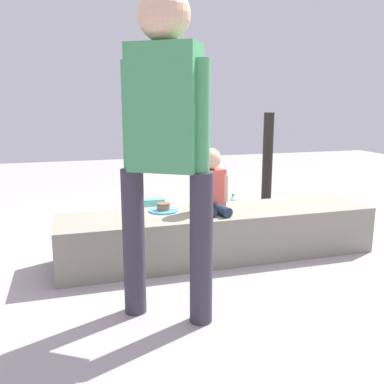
{
  "coord_description": "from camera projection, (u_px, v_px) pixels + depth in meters",
  "views": [
    {
      "loc": [
        -1.1,
        -2.95,
        1.19
      ],
      "look_at": [
        -0.33,
        -0.39,
        0.62
      ],
      "focal_mm": 39.42,
      "sensor_mm": 36.0,
      "label": 1
    }
  ],
  "objects": [
    {
      "name": "ground_plane",
      "position": [
        218.0,
        256.0,
        3.32
      ],
      "size": [
        12.0,
        12.0,
        0.0
      ],
      "primitive_type": "plane",
      "color": "#A19599"
    },
    {
      "name": "concrete_ledge",
      "position": [
        219.0,
        234.0,
        3.28
      ],
      "size": [
        2.44,
        0.55,
        0.37
      ],
      "primitive_type": "cube",
      "color": "gray",
      "rests_on": "ground_plane"
    },
    {
      "name": "child_seated",
      "position": [
        210.0,
        184.0,
        3.19
      ],
      "size": [
        0.28,
        0.34,
        0.48
      ],
      "color": "#1F2D42",
      "rests_on": "concrete_ledge"
    },
    {
      "name": "adult_standing",
      "position": [
        165.0,
        130.0,
        2.17
      ],
      "size": [
        0.45,
        0.37,
        1.74
      ],
      "color": "#332F3C",
      "rests_on": "ground_plane"
    },
    {
      "name": "cake_plate",
      "position": [
        164.0,
        209.0,
        3.23
      ],
      "size": [
        0.22,
        0.22,
        0.07
      ],
      "color": "#4CA5D8",
      "rests_on": "concrete_ledge"
    },
    {
      "name": "gift_bag",
      "position": [
        153.0,
        213.0,
        4.03
      ],
      "size": [
        0.22,
        0.08,
        0.33
      ],
      "color": "#59C6B2",
      "rests_on": "ground_plane"
    },
    {
      "name": "railing_post",
      "position": [
        267.0,
        175.0,
        4.61
      ],
      "size": [
        0.36,
        0.36,
        1.08
      ],
      "color": "black",
      "rests_on": "ground_plane"
    },
    {
      "name": "water_bottle_near_gift",
      "position": [
        233.0,
        205.0,
        4.5
      ],
      "size": [
        0.07,
        0.07,
        0.23
      ],
      "color": "silver",
      "rests_on": "ground_plane"
    },
    {
      "name": "water_bottle_far_side",
      "position": [
        126.0,
        227.0,
        3.79
      ],
      "size": [
        0.07,
        0.07,
        0.18
      ],
      "color": "silver",
      "rests_on": "ground_plane"
    },
    {
      "name": "party_cup_red",
      "position": [
        114.0,
        237.0,
        3.59
      ],
      "size": [
        0.09,
        0.09,
        0.12
      ],
      "primitive_type": "cylinder",
      "color": "red",
      "rests_on": "ground_plane"
    },
    {
      "name": "handbag_black_leather",
      "position": [
        211.0,
        224.0,
        3.75
      ],
      "size": [
        0.31,
        0.15,
        0.35
      ],
      "color": "black",
      "rests_on": "ground_plane"
    }
  ]
}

